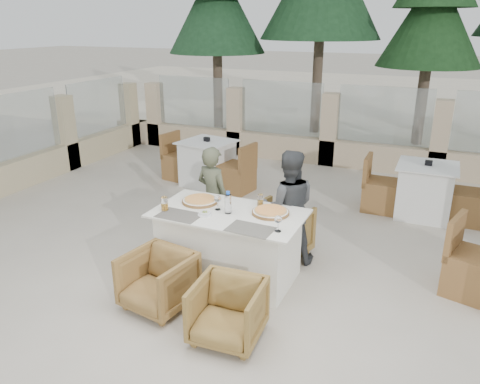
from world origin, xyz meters
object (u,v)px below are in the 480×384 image
at_px(olive_dish, 205,213).
at_px(diner_right, 288,207).
at_px(wine_glass_centre, 218,202).
at_px(bg_table_a, 207,163).
at_px(beer_glass_left, 164,204).
at_px(pizza_left, 200,200).
at_px(beer_glass_right, 260,200).
at_px(diner_left, 213,197).
at_px(wine_glass_corner, 278,223).
at_px(bg_table_b, 425,191).
at_px(water_bottle, 228,202).
at_px(armchair_near_right, 228,311).
at_px(pizza_right, 271,212).
at_px(armchair_far_left, 227,222).
at_px(dining_table, 229,245).
at_px(armchair_far_right, 277,232).
at_px(armchair_near_left, 158,281).

xyz_separation_m(olive_dish, diner_right, (0.66, 0.79, -0.12)).
distance_m(wine_glass_centre, bg_table_a, 3.11).
bearing_deg(beer_glass_left, pizza_left, 57.13).
xyz_separation_m(beer_glass_right, diner_left, (-0.76, 0.34, -0.20)).
xyz_separation_m(wine_glass_corner, bg_table_b, (1.21, 2.94, -0.48)).
bearing_deg(beer_glass_right, water_bottle, -124.87).
xyz_separation_m(wine_glass_centre, armchair_near_right, (0.59, -1.01, -0.58)).
xyz_separation_m(pizza_right, armchair_far_left, (-0.82, 0.66, -0.53)).
xyz_separation_m(beer_glass_left, diner_left, (0.13, 0.89, -0.21)).
distance_m(dining_table, pizza_left, 0.60).
bearing_deg(water_bottle, pizza_left, 159.62).
bearing_deg(armchair_far_right, bg_table_b, -112.53).
bearing_deg(pizza_right, bg_table_a, 129.31).
xyz_separation_m(dining_table, diner_right, (0.46, 0.62, 0.29)).
bearing_deg(pizza_right, pizza_left, -179.53).
bearing_deg(olive_dish, pizza_left, 126.08).
bearing_deg(bg_table_b, beer_glass_left, -130.69).
distance_m(pizza_right, armchair_far_left, 1.18).
height_order(beer_glass_right, diner_left, diner_left).
xyz_separation_m(wine_glass_corner, beer_glass_right, (-0.40, 0.56, -0.03)).
bearing_deg(wine_glass_centre, bg_table_a, 119.78).
bearing_deg(armchair_far_left, armchair_near_left, 97.32).
distance_m(dining_table, wine_glass_centre, 0.50).
height_order(wine_glass_corner, armchair_near_left, wine_glass_corner).
height_order(wine_glass_corner, bg_table_a, wine_glass_corner).
bearing_deg(bg_table_a, diner_right, -34.47).
relative_size(wine_glass_centre, bg_table_b, 0.11).
bearing_deg(armchair_far_left, olive_dish, 108.85).
bearing_deg(armchair_far_right, olive_dish, 72.21).
bearing_deg(armchair_far_right, beer_glass_right, 90.57).
height_order(beer_glass_right, armchair_near_left, beer_glass_right).
distance_m(pizza_left, beer_glass_left, 0.43).
distance_m(dining_table, olive_dish, 0.48).
distance_m(dining_table, water_bottle, 0.51).
bearing_deg(beer_glass_right, wine_glass_centre, -142.37).
bearing_deg(dining_table, armchair_far_left, 116.67).
bearing_deg(armchair_near_left, wine_glass_centre, 82.79).
bearing_deg(pizza_left, diner_right, 29.02).
relative_size(armchair_far_left, bg_table_a, 0.36).
distance_m(pizza_left, wine_glass_centre, 0.31).
distance_m(armchair_far_right, bg_table_b, 2.55).
relative_size(dining_table, diner_left, 1.25).
distance_m(dining_table, armchair_near_right, 1.09).
height_order(olive_dish, armchair_near_right, olive_dish).
bearing_deg(armchair_near_right, beer_glass_left, 141.84).
relative_size(armchair_far_right, bg_table_a, 0.43).
height_order(diner_right, bg_table_a, diner_right).
distance_m(wine_glass_centre, beer_glass_right, 0.48).
bearing_deg(beer_glass_right, armchair_far_right, 76.29).
relative_size(pizza_left, beer_glass_left, 2.65).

